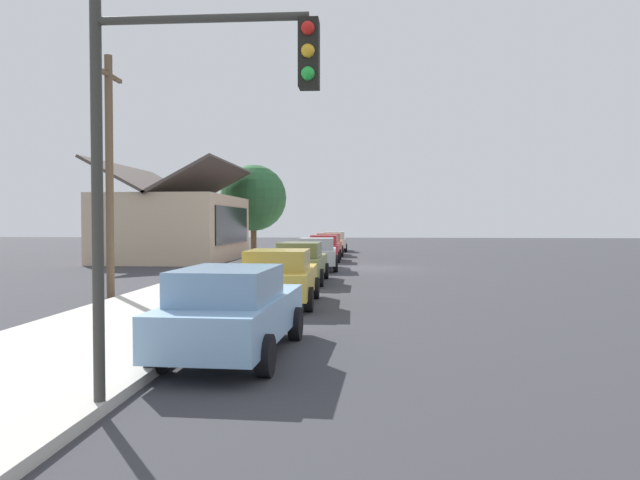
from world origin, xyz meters
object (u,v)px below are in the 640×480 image
at_px(car_coral, 329,244).
at_px(shade_tree, 253,198).
at_px(car_ivory, 334,241).
at_px(car_cherry, 324,248).
at_px(car_olive, 301,262).
at_px(fire_hydrant_red, 309,249).
at_px(car_skyblue, 233,310).
at_px(traffic_light_main, 182,129).
at_px(car_mustard, 279,276).
at_px(utility_pole_wooden, 109,172).
at_px(car_silver, 317,253).

distance_m(car_coral, shade_tree, 7.03).
relative_size(car_ivory, shade_tree, 0.72).
relative_size(car_cherry, shade_tree, 0.68).
bearing_deg(car_cherry, car_olive, 178.87).
bearing_deg(fire_hydrant_red, car_cherry, -166.27).
distance_m(car_skyblue, traffic_light_main, 4.22).
distance_m(car_olive, car_coral, 18.95).
height_order(car_cherry, car_ivory, same).
height_order(car_mustard, utility_pole_wooden, utility_pole_wooden).
xyz_separation_m(car_ivory, shade_tree, (-4.18, 5.86, 3.36)).
bearing_deg(car_silver, car_cherry, -2.01).
distance_m(shade_tree, fire_hydrant_red, 6.20).
bearing_deg(utility_pole_wooden, fire_hydrant_red, -9.48).
height_order(car_skyblue, car_mustard, same).
bearing_deg(car_coral, shade_tree, 67.23).
bearing_deg(car_ivory, utility_pole_wooden, 167.01).
distance_m(car_mustard, car_ivory, 31.55).
bearing_deg(shade_tree, car_mustard, -167.91).
height_order(car_cherry, shade_tree, shade_tree).
height_order(car_coral, shade_tree, shade_tree).
relative_size(car_olive, shade_tree, 0.73).
distance_m(car_silver, car_cherry, 6.46).
height_order(utility_pole_wooden, fire_hydrant_red, utility_pole_wooden).
height_order(car_silver, car_coral, same).
relative_size(car_olive, car_coral, 1.02).
bearing_deg(car_olive, fire_hydrant_red, 4.31).
xyz_separation_m(car_coral, shade_tree, (2.13, 5.80, 3.36)).
bearing_deg(car_silver, traffic_light_main, 177.73).
xyz_separation_m(car_cherry, car_coral, (6.26, 0.10, 0.00)).
height_order(car_olive, utility_pole_wooden, utility_pole_wooden).
bearing_deg(car_olive, shade_tree, 15.45).
xyz_separation_m(car_cherry, shade_tree, (8.39, 5.90, 3.36)).
height_order(car_coral, fire_hydrant_red, car_coral).
relative_size(car_silver, fire_hydrant_red, 6.74).
relative_size(car_skyblue, car_coral, 0.99).
height_order(car_coral, utility_pole_wooden, utility_pole_wooden).
height_order(car_mustard, car_coral, same).
xyz_separation_m(car_ivory, utility_pole_wooden, (-30.45, 5.44, 3.11)).
relative_size(car_skyblue, car_cherry, 1.04).
height_order(shade_tree, traffic_light_main, shade_tree).
bearing_deg(fire_hydrant_red, traffic_light_main, -177.27).
bearing_deg(car_mustard, car_olive, -0.65).
bearing_deg(traffic_light_main, car_olive, 0.91).
xyz_separation_m(car_mustard, car_cherry, (18.97, -0.03, -0.00)).
relative_size(car_mustard, fire_hydrant_red, 6.26).
distance_m(car_mustard, utility_pole_wooden, 6.37).
relative_size(car_silver, shade_tree, 0.72).
relative_size(car_coral, shade_tree, 0.72).
relative_size(car_silver, car_ivory, 1.00).
relative_size(car_cherry, utility_pole_wooden, 0.61).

